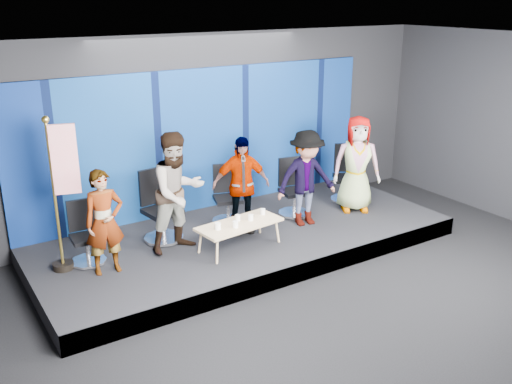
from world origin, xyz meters
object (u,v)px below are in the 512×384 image
mug_c (238,218)px  mug_e (263,212)px  panelist_d (306,178)px  panelist_e (357,164)px  mug_b (235,224)px  flag_stand (63,191)px  coffee_table (239,225)px  panelist_a (104,222)px  chair_d (293,196)px  mug_a (218,226)px  chair_c (227,204)px  chair_e (346,183)px  panelist_c (241,185)px  panelist_b (178,192)px  mug_d (251,218)px  chair_a (86,243)px  chair_b (161,217)px

mug_c → mug_e: 0.48m
panelist_d → panelist_e: 1.21m
mug_b → flag_stand: (-2.32, 0.84, 0.74)m
mug_c → mug_e: size_ratio=1.01×
panelist_e → coffee_table: 2.76m
flag_stand → panelist_d: bearing=8.3°
panelist_a → chair_d: panelist_a is taller
coffee_table → mug_c: bearing=73.4°
mug_a → mug_b: size_ratio=1.05×
chair_c → mug_b: chair_c is taller
panelist_a → chair_e: 4.97m
flag_stand → chair_d: bearing=15.5°
panelist_a → mug_a: size_ratio=14.20×
panelist_c → flag_stand: size_ratio=0.72×
mug_c → flag_stand: flag_stand is taller
panelist_b → panelist_d: bearing=-13.3°
mug_b → flag_stand: 2.58m
panelist_d → mug_c: (-1.46, -0.14, -0.37)m
chair_c → panelist_d: bearing=-18.6°
mug_e → panelist_e: bearing=5.1°
panelist_c → mug_d: size_ratio=16.88×
chair_e → mug_a: chair_e is taller
flag_stand → mug_c: bearing=1.3°
chair_e → panelist_e: size_ratio=0.62×
panelist_d → panelist_e: size_ratio=0.95×
chair_a → mug_b: chair_a is taller
panelist_c → mug_b: 0.92m
chair_b → panelist_b: bearing=-87.0°
panelist_e → chair_c: bearing=-167.5°
chair_c → chair_d: bearing=2.9°
panelist_b → panelist_d: panelist_b is taller
chair_a → chair_b: chair_b is taller
panelist_a → panelist_d: size_ratio=0.92×
chair_c → mug_a: size_ratio=9.40×
panelist_d → panelist_c: bearing=174.5°
mug_e → chair_d: bearing=30.3°
mug_a → mug_e: mug_a is taller
mug_b → panelist_e: bearing=8.6°
mug_b → mug_c: size_ratio=1.07×
chair_c → panelist_c: bearing=-73.9°
panelist_b → mug_b: panelist_b is taller
chair_b → mug_e: size_ratio=12.27×
mug_e → panelist_a: bearing=175.2°
chair_c → panelist_e: panelist_e is taller
panelist_c → coffee_table: size_ratio=1.16×
panelist_c → mug_c: panelist_c is taller
chair_b → coffee_table: chair_b is taller
chair_e → coffee_table: bearing=-134.5°
chair_d → panelist_c: bearing=-161.3°
chair_c → mug_d: bearing=-81.4°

